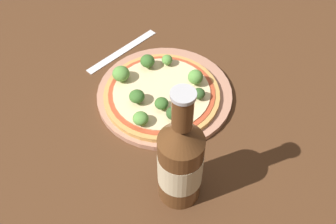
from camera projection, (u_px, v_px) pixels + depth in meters
ground_plane at (171, 93)px, 0.83m from camera, size 3.00×3.00×0.00m
plate at (165, 95)px, 0.81m from camera, size 0.28×0.28×0.01m
pizza at (162, 94)px, 0.80m from camera, size 0.24×0.24×0.01m
broccoli_floret_0 at (195, 77)px, 0.79m from camera, size 0.03×0.03×0.03m
broccoli_floret_1 at (137, 96)px, 0.76m from camera, size 0.03×0.03×0.03m
broccoli_floret_2 at (167, 60)px, 0.83m from camera, size 0.02×0.02×0.02m
broccoli_floret_3 at (141, 118)px, 0.73m from camera, size 0.03×0.03×0.03m
broccoli_floret_4 at (121, 74)px, 0.80m from camera, size 0.04×0.04×0.03m
broccoli_floret_5 at (147, 61)px, 0.82m from camera, size 0.03×0.03×0.03m
broccoli_floret_6 at (161, 103)px, 0.75m from camera, size 0.03×0.03×0.03m
broccoli_floret_7 at (199, 94)px, 0.77m from camera, size 0.02×0.02×0.02m
broccoli_floret_8 at (173, 113)px, 0.73m from camera, size 0.03×0.03×0.03m
beer_bottle at (180, 161)px, 0.61m from camera, size 0.07×0.07×0.25m
fork at (122, 51)px, 0.91m from camera, size 0.05×0.20×0.00m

